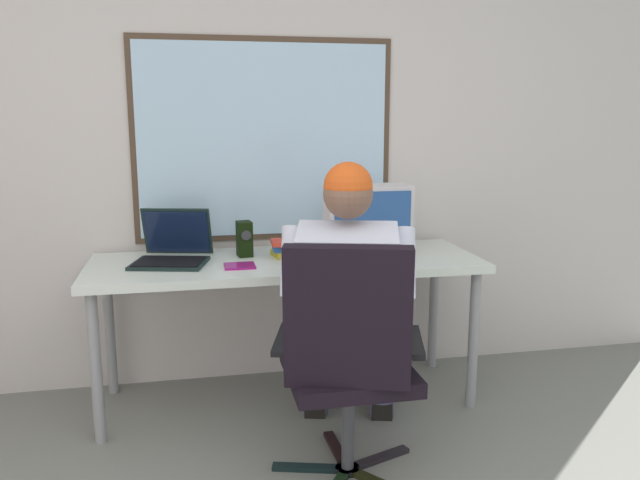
{
  "coord_description": "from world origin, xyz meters",
  "views": [
    {
      "loc": [
        -0.33,
        -0.85,
        1.44
      ],
      "look_at": [
        0.22,
        1.82,
        0.9
      ],
      "focal_mm": 36.0,
      "sensor_mm": 36.0,
      "label": 1
    }
  ],
  "objects_px": {
    "person_seated": "(348,306)",
    "crt_monitor": "(368,215)",
    "book_stack": "(289,248)",
    "desk": "(286,272)",
    "office_chair": "(348,352)",
    "wine_glass": "(297,248)",
    "cd_case": "(240,266)",
    "desk_speaker": "(244,239)",
    "laptop": "(173,248)"
  },
  "relations": [
    {
      "from": "crt_monitor",
      "to": "desk_speaker",
      "type": "height_order",
      "value": "crt_monitor"
    },
    {
      "from": "office_chair",
      "to": "book_stack",
      "type": "relative_size",
      "value": 5.48
    },
    {
      "from": "wine_glass",
      "to": "book_stack",
      "type": "bearing_deg",
      "value": 90.54
    },
    {
      "from": "desk",
      "to": "laptop",
      "type": "relative_size",
      "value": 4.68
    },
    {
      "from": "desk",
      "to": "office_chair",
      "type": "xyz_separation_m",
      "value": [
        0.11,
        -0.82,
        -0.11
      ]
    },
    {
      "from": "wine_glass",
      "to": "book_stack",
      "type": "relative_size",
      "value": 0.76
    },
    {
      "from": "crt_monitor",
      "to": "cd_case",
      "type": "bearing_deg",
      "value": -167.74
    },
    {
      "from": "cd_case",
      "to": "desk",
      "type": "bearing_deg",
      "value": 25.55
    },
    {
      "from": "office_chair",
      "to": "laptop",
      "type": "distance_m",
      "value": 1.12
    },
    {
      "from": "desk",
      "to": "laptop",
      "type": "xyz_separation_m",
      "value": [
        -0.54,
        0.06,
        0.13
      ]
    },
    {
      "from": "desk_speaker",
      "to": "wine_glass",
      "type": "bearing_deg",
      "value": -50.9
    },
    {
      "from": "laptop",
      "to": "cd_case",
      "type": "bearing_deg",
      "value": -30.12
    },
    {
      "from": "laptop",
      "to": "book_stack",
      "type": "bearing_deg",
      "value": -0.33
    },
    {
      "from": "person_seated",
      "to": "book_stack",
      "type": "distance_m",
      "value": 0.64
    },
    {
      "from": "laptop",
      "to": "book_stack",
      "type": "relative_size",
      "value": 2.24
    },
    {
      "from": "desk",
      "to": "crt_monitor",
      "type": "distance_m",
      "value": 0.5
    },
    {
      "from": "desk",
      "to": "wine_glass",
      "type": "distance_m",
      "value": 0.22
    },
    {
      "from": "crt_monitor",
      "to": "book_stack",
      "type": "height_order",
      "value": "crt_monitor"
    },
    {
      "from": "laptop",
      "to": "desk_speaker",
      "type": "bearing_deg",
      "value": 7.81
    },
    {
      "from": "desk",
      "to": "cd_case",
      "type": "bearing_deg",
      "value": -154.45
    },
    {
      "from": "crt_monitor",
      "to": "wine_glass",
      "type": "bearing_deg",
      "value": -154.56
    },
    {
      "from": "person_seated",
      "to": "crt_monitor",
      "type": "xyz_separation_m",
      "value": [
        0.25,
        0.58,
        0.28
      ]
    },
    {
      "from": "desk",
      "to": "cd_case",
      "type": "xyz_separation_m",
      "value": [
        -0.24,
        -0.11,
        0.07
      ]
    },
    {
      "from": "desk",
      "to": "cd_case",
      "type": "relative_size",
      "value": 13.29
    },
    {
      "from": "office_chair",
      "to": "desk_speaker",
      "type": "bearing_deg",
      "value": 107.94
    },
    {
      "from": "office_chair",
      "to": "cd_case",
      "type": "xyz_separation_m",
      "value": [
        -0.34,
        0.7,
        0.18
      ]
    },
    {
      "from": "desk",
      "to": "book_stack",
      "type": "distance_m",
      "value": 0.13
    },
    {
      "from": "person_seated",
      "to": "cd_case",
      "type": "distance_m",
      "value": 0.61
    },
    {
      "from": "person_seated",
      "to": "book_stack",
      "type": "height_order",
      "value": "person_seated"
    },
    {
      "from": "book_stack",
      "to": "office_chair",
      "type": "bearing_deg",
      "value": -84.5
    },
    {
      "from": "person_seated",
      "to": "desk_speaker",
      "type": "bearing_deg",
      "value": 118.71
    },
    {
      "from": "cd_case",
      "to": "office_chair",
      "type": "bearing_deg",
      "value": -63.96
    },
    {
      "from": "laptop",
      "to": "cd_case",
      "type": "height_order",
      "value": "laptop"
    },
    {
      "from": "office_chair",
      "to": "wine_glass",
      "type": "xyz_separation_m",
      "value": [
        -0.08,
        0.66,
        0.27
      ]
    },
    {
      "from": "crt_monitor",
      "to": "laptop",
      "type": "height_order",
      "value": "crt_monitor"
    },
    {
      "from": "crt_monitor",
      "to": "desk",
      "type": "bearing_deg",
      "value": -175.99
    },
    {
      "from": "laptop",
      "to": "wine_glass",
      "type": "bearing_deg",
      "value": -21.34
    },
    {
      "from": "book_stack",
      "to": "laptop",
      "type": "bearing_deg",
      "value": 179.67
    },
    {
      "from": "desk",
      "to": "desk_speaker",
      "type": "bearing_deg",
      "value": 150.16
    },
    {
      "from": "laptop",
      "to": "book_stack",
      "type": "xyz_separation_m",
      "value": [
        0.56,
        -0.0,
        -0.02
      ]
    },
    {
      "from": "desk",
      "to": "crt_monitor",
      "type": "bearing_deg",
      "value": 4.01
    },
    {
      "from": "crt_monitor",
      "to": "desk_speaker",
      "type": "bearing_deg",
      "value": 172.45
    },
    {
      "from": "desk",
      "to": "wine_glass",
      "type": "bearing_deg",
      "value": -80.83
    },
    {
      "from": "desk_speaker",
      "to": "laptop",
      "type": "bearing_deg",
      "value": -172.19
    },
    {
      "from": "desk",
      "to": "office_chair",
      "type": "bearing_deg",
      "value": -82.49
    },
    {
      "from": "desk",
      "to": "book_stack",
      "type": "height_order",
      "value": "book_stack"
    },
    {
      "from": "crt_monitor",
      "to": "wine_glass",
      "type": "height_order",
      "value": "crt_monitor"
    },
    {
      "from": "desk",
      "to": "desk_speaker",
      "type": "xyz_separation_m",
      "value": [
        -0.19,
        0.11,
        0.15
      ]
    },
    {
      "from": "crt_monitor",
      "to": "cd_case",
      "type": "distance_m",
      "value": 0.7
    },
    {
      "from": "crt_monitor",
      "to": "desk_speaker",
      "type": "distance_m",
      "value": 0.63
    }
  ]
}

